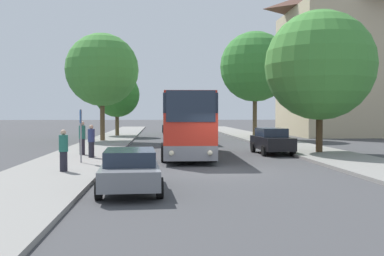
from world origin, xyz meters
TOP-DOWN VIEW (x-y plane):
  - ground_plane at (0.00, 0.00)m, footprint 300.00×300.00m
  - sidewalk_left at (-7.00, 0.00)m, footprint 4.00×120.00m
  - sidewalk_right at (7.00, 0.00)m, footprint 4.00×120.00m
  - building_right_background at (19.53, 30.02)m, footprint 15.31×12.51m
  - bus_front at (-1.06, 7.04)m, footprint 3.05×11.13m
  - bus_middle at (-0.71, 21.31)m, footprint 2.83×11.61m
  - bus_rear at (-0.86, 35.19)m, footprint 2.76×11.78m
  - parked_car_left_curb at (-3.60, -4.56)m, footprint 2.11×4.70m
  - parked_car_right_near at (4.16, 7.87)m, footprint 2.02×4.22m
  - bus_stop_sign at (-6.35, 2.56)m, footprint 0.08×0.45m
  - pedestrian_waiting_near at (-6.98, 6.67)m, footprint 0.36×0.36m
  - pedestrian_waiting_far at (-6.23, 5.01)m, footprint 0.36×0.36m
  - pedestrian_walking_back at (-6.49, -0.66)m, footprint 0.36×0.36m
  - tree_left_near at (-7.50, 20.02)m, footprint 6.22×6.22m
  - tree_left_far at (-7.05, 28.75)m, footprint 4.72×4.72m
  - tree_right_near at (6.96, 7.44)m, footprint 6.56×6.56m
  - tree_right_mid at (6.42, 23.15)m, footprint 6.63×6.63m

SIDE VIEW (x-z plane):
  - ground_plane at x=0.00m, z-range 0.00..0.00m
  - sidewalk_left at x=-7.00m, z-range 0.00..0.15m
  - sidewalk_right at x=7.00m, z-range 0.00..0.15m
  - parked_car_left_curb at x=-3.60m, z-range 0.05..1.38m
  - parked_car_right_near at x=4.16m, z-range 0.03..1.60m
  - pedestrian_walking_back at x=-6.49m, z-range 0.15..1.83m
  - pedestrian_waiting_far at x=-6.23m, z-range 0.16..1.88m
  - pedestrian_waiting_near at x=-6.98m, z-range 0.17..2.05m
  - bus_rear at x=-0.86m, z-range 0.12..3.31m
  - bus_stop_sign at x=-6.35m, z-range 0.45..2.98m
  - bus_middle at x=-0.71m, z-range 0.12..3.56m
  - bus_front at x=-1.06m, z-range 0.12..3.67m
  - tree_left_far at x=-7.05m, z-range 1.10..7.75m
  - tree_right_near at x=6.96m, z-range 1.10..9.58m
  - tree_left_near at x=-7.50m, z-range 1.61..10.77m
  - tree_right_mid at x=6.42m, z-range 1.85..11.92m
  - building_right_background at x=19.53m, z-range 0.00..17.67m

